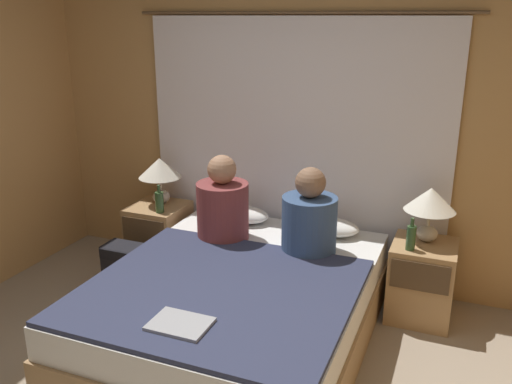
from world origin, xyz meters
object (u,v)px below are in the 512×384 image
bed (238,308)px  lamp_left (160,171)px  nightstand_right (421,281)px  beer_bottle_on_right_stand (411,237)px  pillow_left (239,214)px  beer_bottle_on_left_stand (159,202)px  backpack_on_floor (127,267)px  laptop_on_bed (180,324)px  pillow_right (327,226)px  person_right_in_bed (309,219)px  person_left_in_bed (223,206)px  lamp_right (430,203)px  nightstand_left (159,236)px

bed → lamp_left: size_ratio=5.26×
nightstand_right → beer_bottle_on_right_stand: (-0.09, -0.13, 0.37)m
bed → beer_bottle_on_right_stand: beer_bottle_on_right_stand is taller
pillow_left → beer_bottle_on_left_stand: 0.65m
backpack_on_floor → laptop_on_bed: bearing=-43.8°
pillow_right → person_right_in_bed: bearing=-95.4°
bed → beer_bottle_on_right_stand: (0.99, 0.65, 0.40)m
person_left_in_bed → beer_bottle_on_right_stand: size_ratio=2.76×
laptop_on_bed → beer_bottle_on_left_stand: bearing=125.0°
beer_bottle_on_right_stand → pillow_right: bearing=162.7°
lamp_right → person_left_in_bed: person_left_in_bed is taller
person_right_in_bed → bed: bearing=-124.0°
pillow_left → person_left_in_bed: (0.03, -0.36, 0.19)m
beer_bottle_on_right_stand → nightstand_right: bearing=55.5°
pillow_right → person_right_in_bed: size_ratio=0.79×
nightstand_left → person_right_in_bed: person_right_in_bed is taller
person_left_in_bed → lamp_right: bearing=14.5°
person_left_in_bed → pillow_left: bearing=94.4°
lamp_left → lamp_right: 2.15m
bed → nightstand_right: nightstand_right is taller
beer_bottle_on_left_stand → lamp_right: bearing=5.5°
pillow_left → person_left_in_bed: size_ratio=0.77×
nightstand_right → lamp_right: size_ratio=1.43×
nightstand_left → person_right_in_bed: size_ratio=0.92×
bed → laptop_on_bed: size_ratio=6.61×
laptop_on_bed → beer_bottle_on_right_stand: bearing=54.0°
bed → pillow_left: size_ratio=4.25×
pillow_right → laptop_on_bed: pillow_right is taller
beer_bottle_on_left_stand → bed: bearing=-33.7°
backpack_on_floor → pillow_right: bearing=21.7°
nightstand_left → lamp_left: lamp_left is taller
lamp_left → lamp_right: bearing=0.0°
nightstand_right → pillow_left: size_ratio=1.16×
beer_bottle_on_left_stand → laptop_on_bed: beer_bottle_on_left_stand is taller
lamp_left → pillow_left: size_ratio=0.81×
backpack_on_floor → person_left_in_bed: bearing=15.3°
nightstand_left → person_left_in_bed: bearing=-21.7°
lamp_right → person_left_in_bed: (-1.40, -0.36, -0.09)m
lamp_left → person_left_in_bed: person_left_in_bed is taller
person_left_in_bed → beer_bottle_on_left_stand: person_left_in_bed is taller
pillow_left → laptop_on_bed: bearing=-77.5°
beer_bottle_on_right_stand → pillow_left: bearing=171.7°
pillow_left → person_right_in_bed: size_ratio=0.79×
person_right_in_bed → laptop_on_bed: size_ratio=1.96×
person_right_in_bed → backpack_on_floor: bearing=-171.8°
person_right_in_bed → beer_bottle_on_right_stand: (0.66, 0.17, -0.09)m
lamp_right → beer_bottle_on_left_stand: size_ratio=1.71×
lamp_left → beer_bottle_on_right_stand: size_ratio=1.71×
bed → beer_bottle_on_left_stand: size_ratio=9.00×
bed → pillow_right: size_ratio=4.25×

